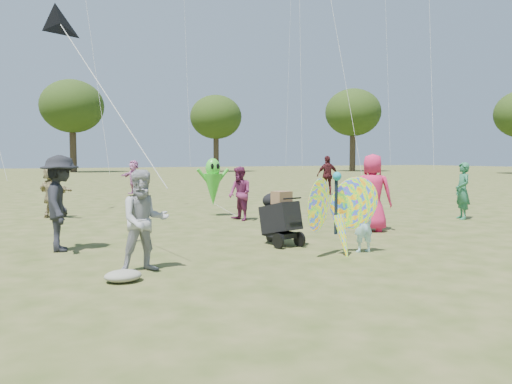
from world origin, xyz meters
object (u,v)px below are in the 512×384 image
(crowd_f, at_px, (463,191))
(crowd_j, at_px, (134,177))
(crowd_a, at_px, (372,193))
(jogging_stroller, at_px, (279,214))
(butterfly_kite, at_px, (339,214))
(alien_kite, at_px, (213,184))
(adult_man, at_px, (144,221))
(crowd_d, at_px, (52,192))
(child_girl, at_px, (363,223))
(crowd_h, at_px, (328,175))
(crowd_b, at_px, (61,203))
(crowd_e, at_px, (240,194))

(crowd_f, relative_size, crowd_j, 1.00)
(crowd_a, bearing_deg, jogging_stroller, 56.70)
(butterfly_kite, distance_m, alien_kite, 6.60)
(crowd_a, relative_size, jogging_stroller, 1.68)
(adult_man, relative_size, alien_kite, 0.91)
(crowd_f, height_order, butterfly_kite, crowd_f)
(crowd_d, height_order, jogging_stroller, crowd_d)
(crowd_d, distance_m, crowd_f, 11.82)
(child_girl, distance_m, crowd_a, 2.77)
(adult_man, distance_m, crowd_a, 6.16)
(butterfly_kite, bearing_deg, crowd_a, 40.35)
(adult_man, relative_size, crowd_h, 0.86)
(crowd_b, height_order, crowd_f, crowd_b)
(adult_man, bearing_deg, crowd_d, 96.90)
(crowd_b, distance_m, crowd_e, 5.58)
(crowd_d, relative_size, butterfly_kite, 0.88)
(adult_man, height_order, crowd_f, crowd_f)
(crowd_e, height_order, crowd_f, crowd_f)
(adult_man, xyz_separation_m, crowd_h, (11.53, 12.01, 0.13))
(crowd_e, bearing_deg, butterfly_kite, -12.88)
(child_girl, distance_m, butterfly_kite, 0.63)
(adult_man, distance_m, crowd_j, 16.81)
(crowd_h, distance_m, jogging_stroller, 13.78)
(jogging_stroller, xyz_separation_m, butterfly_kite, (0.43, -1.44, 0.14))
(crowd_b, bearing_deg, crowd_j, -9.39)
(crowd_d, relative_size, crowd_h, 0.83)
(child_girl, distance_m, crowd_j, 16.69)
(child_girl, xyz_separation_m, alien_kite, (-0.46, 6.55, 0.42))
(child_girl, distance_m, alien_kite, 6.58)
(butterfly_kite, bearing_deg, crowd_b, 149.43)
(butterfly_kite, relative_size, alien_kite, 1.00)
(crowd_f, bearing_deg, crowd_h, -164.83)
(crowd_a, xyz_separation_m, butterfly_kite, (-2.44, -2.07, -0.17))
(crowd_h, bearing_deg, adult_man, 56.15)
(jogging_stroller, bearing_deg, adult_man, -170.52)
(crowd_e, height_order, jogging_stroller, crowd_e)
(child_girl, relative_size, butterfly_kite, 0.63)
(crowd_d, bearing_deg, crowd_j, -55.59)
(alien_kite, bearing_deg, butterfly_kite, -91.12)
(child_girl, relative_size, jogging_stroller, 0.99)
(crowd_h, xyz_separation_m, butterfly_kite, (-8.08, -12.27, -0.17))
(adult_man, relative_size, crowd_f, 0.97)
(crowd_f, height_order, crowd_j, crowd_j)
(crowd_d, bearing_deg, crowd_f, -146.43)
(crowd_b, height_order, crowd_h, crowd_h)
(adult_man, height_order, crowd_e, adult_man)
(crowd_b, bearing_deg, crowd_h, -44.44)
(crowd_a, height_order, crowd_d, crowd_a)
(crowd_f, bearing_deg, crowd_a, -53.16)
(jogging_stroller, bearing_deg, crowd_d, 107.66)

